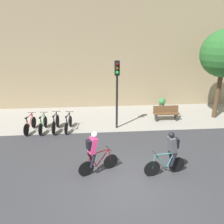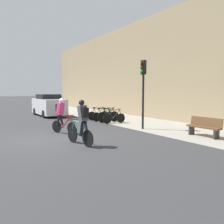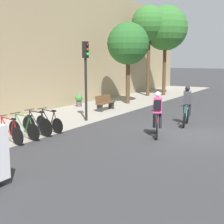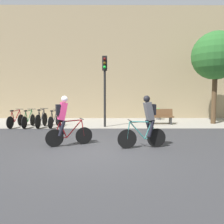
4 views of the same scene
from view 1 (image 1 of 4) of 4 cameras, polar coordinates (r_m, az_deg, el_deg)
The scene contains 13 objects.
ground at distance 8.18m, azimuth 3.73°, elevation -18.69°, with size 200.00×200.00×0.00m, color #333335.
kerb_strip at distance 14.06m, azimuth -0.20°, elevation -1.36°, with size 44.00×4.50×0.01m, color gray.
building_facade at distance 15.70m, azimuth -0.98°, elevation 15.60°, with size 44.00×0.60×7.86m, color #9E8966.
cyclist_pink at distance 8.28m, azimuth -4.69°, elevation -10.29°, with size 1.53×0.74×1.75m.
cyclist_grey at distance 8.52m, azimuth 14.96°, elevation -10.02°, with size 1.66×0.53×1.77m.
parked_bike_0 at distance 12.77m, azimuth -20.65°, elevation -3.12°, with size 0.46×1.64×0.95m.
parked_bike_1 at distance 12.59m, azimuth -17.62°, elevation -3.07°, with size 0.46×1.68×0.95m.
parked_bike_2 at distance 12.44m, azimuth -14.53°, elevation -2.90°, with size 0.46×1.67×0.99m.
parked_bike_3 at distance 12.35m, azimuth -11.36°, elevation -2.97°, with size 0.46×1.62×0.95m.
traffic_light_pole at distance 11.72m, azimuth 1.32°, elevation 7.59°, with size 0.26×0.30×3.77m.
bench at distance 13.87m, azimuth 13.96°, elevation -0.24°, with size 1.58×0.44×0.89m.
street_tree_0 at distance 14.75m, azimuth 27.30°, elevation 13.34°, with size 2.77×2.77×5.37m.
potted_plant at distance 15.99m, azimuth 12.91°, elevation 2.41°, with size 0.48×0.48×0.78m.
Camera 1 is at (-1.03, -6.32, 5.09)m, focal length 35.00 mm.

